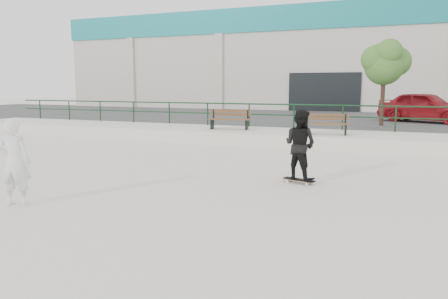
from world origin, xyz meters
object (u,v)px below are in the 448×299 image
at_px(bench_left, 230,120).
at_px(red_car, 425,107).
at_px(bench_right, 326,124).
at_px(tree, 385,61).
at_px(standing_skater, 300,145).
at_px(skateboard, 299,180).
at_px(seated_skater, 15,162).

distance_m(bench_left, red_car, 10.32).
distance_m(bench_right, tree, 5.55).
relative_size(bench_right, red_car, 0.39).
xyz_separation_m(bench_right, standing_skater, (0.42, -6.28, 0.04)).
bearing_deg(bench_right, tree, 59.33).
distance_m(bench_left, skateboard, 8.10).
xyz_separation_m(bench_left, red_car, (7.62, 6.95, 0.35)).
height_order(bench_left, seated_skater, seated_skater).
bearing_deg(bench_right, standing_skater, -96.34).
xyz_separation_m(bench_left, bench_right, (4.02, -0.44, -0.02)).
distance_m(tree, red_car, 3.92).
xyz_separation_m(bench_left, skateboard, (4.44, -6.72, -0.82)).
height_order(bench_left, skateboard, bench_left).
height_order(skateboard, seated_skater, seated_skater).
height_order(bench_right, seated_skater, seated_skater).
bearing_deg(bench_left, skateboard, -67.24).
distance_m(red_car, standing_skater, 14.04).
bearing_deg(skateboard, standing_skater, 0.00).
bearing_deg(tree, standing_skater, -96.86).
xyz_separation_m(bench_right, tree, (1.74, 4.66, 2.47)).
bearing_deg(skateboard, seated_skater, -122.89).
xyz_separation_m(red_car, standing_skater, (-3.18, -13.67, -0.33)).
height_order(bench_right, red_car, red_car).
distance_m(skateboard, standing_skater, 0.85).
bearing_deg(skateboard, bench_right, 110.19).
bearing_deg(seated_skater, tree, -132.28).
distance_m(bench_left, tree, 7.55).
relative_size(skateboard, seated_skater, 0.48).
xyz_separation_m(tree, seated_skater, (-5.93, -14.92, -2.51)).
height_order(tree, standing_skater, tree).
relative_size(tree, standing_skater, 2.31).
height_order(tree, seated_skater, tree).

